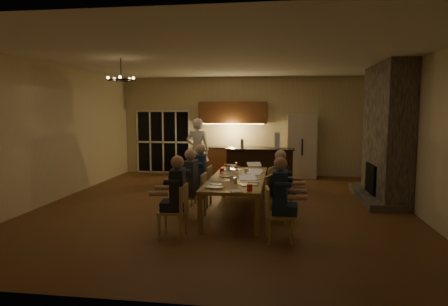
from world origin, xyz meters
TOP-DOWN VIEW (x-y plane):
  - floor at (0.00, 0.00)m, footprint 9.00×9.00m
  - back_wall at (0.00, 4.52)m, footprint 8.00×0.04m
  - left_wall at (-4.02, 0.00)m, footprint 0.04×9.00m
  - right_wall at (4.02, 0.00)m, footprint 0.04×9.00m
  - ceiling at (0.00, 0.00)m, footprint 8.00×9.00m
  - french_doors at (-2.70, 4.47)m, footprint 1.86×0.08m
  - fireplace at (3.70, 1.20)m, footprint 0.58×2.50m
  - kitchenette at (-0.30, 4.20)m, footprint 2.24×0.68m
  - refrigerator at (1.90, 4.15)m, footprint 0.90×0.68m
  - dining_table at (0.37, -0.52)m, footprint 1.10×3.07m
  - bar_island at (0.68, 2.44)m, footprint 1.91×0.72m
  - chair_left_near at (-0.55, -2.20)m, footprint 0.45×0.45m
  - chair_left_mid at (-0.45, -0.99)m, footprint 0.44×0.44m
  - chair_left_far at (-0.51, 0.05)m, footprint 0.46×0.46m
  - chair_right_near at (1.24, -2.20)m, footprint 0.49×0.49m
  - chair_right_mid at (1.23, -1.04)m, footprint 0.55×0.55m
  - chair_right_far at (1.25, 0.04)m, footprint 0.55×0.55m
  - person_left_near at (-0.46, -2.17)m, footprint 0.66×0.66m
  - person_right_near at (1.24, -2.15)m, footprint 0.64×0.64m
  - person_left_mid at (-0.50, -1.04)m, footprint 0.62×0.62m
  - person_right_mid at (1.24, -0.97)m, footprint 0.66×0.66m
  - person_left_far at (-0.52, 0.06)m, footprint 0.64×0.64m
  - standing_person at (-1.23, 3.12)m, footprint 0.70×0.47m
  - chandelier at (-2.05, -0.60)m, footprint 0.56×0.56m
  - laptop_a at (0.08, -1.65)m, footprint 0.34×0.31m
  - laptop_b at (0.67, -1.31)m, footprint 0.39×0.37m
  - laptop_c at (0.15, -0.44)m, footprint 0.41×0.39m
  - laptop_d at (0.68, -0.64)m, footprint 0.41×0.40m
  - laptop_e at (0.19, 0.51)m, footprint 0.41×0.39m
  - laptop_f at (0.66, 0.54)m, footprint 0.38×0.35m
  - mug_front at (0.30, -0.93)m, footprint 0.08×0.08m
  - mug_mid at (0.50, 0.07)m, footprint 0.08×0.08m
  - mug_back at (0.08, 0.26)m, footprint 0.09×0.09m
  - redcup_near at (0.73, -1.88)m, footprint 0.09×0.09m
  - redcup_mid at (-0.02, -0.06)m, footprint 0.10×0.10m
  - can_silver at (0.40, -1.22)m, footprint 0.07×0.07m
  - can_cola at (0.18, 0.90)m, footprint 0.07×0.07m
  - plate_near at (0.73, -1.03)m, footprint 0.23×0.23m
  - plate_left at (0.08, -1.35)m, footprint 0.24×0.24m
  - plate_far at (0.78, 0.21)m, footprint 0.24×0.24m
  - notepad at (0.49, -1.93)m, footprint 0.24×0.27m
  - bar_bottle at (0.17, 2.51)m, footprint 0.09×0.09m
  - bar_blender at (1.15, 2.43)m, footprint 0.14×0.14m

SIDE VIEW (x-z plane):
  - floor at x=0.00m, z-range 0.00..0.00m
  - dining_table at x=0.37m, z-range 0.00..0.75m
  - chair_left_near at x=-0.55m, z-range 0.00..0.89m
  - chair_left_mid at x=-0.45m, z-range 0.00..0.89m
  - chair_left_far at x=-0.51m, z-range 0.00..0.89m
  - chair_right_near at x=1.24m, z-range 0.00..0.89m
  - chair_right_mid at x=1.23m, z-range 0.00..0.89m
  - chair_right_far at x=1.25m, z-range 0.00..0.89m
  - bar_island at x=0.68m, z-range 0.00..1.08m
  - person_left_near at x=-0.46m, z-range 0.00..1.38m
  - person_right_near at x=1.24m, z-range 0.00..1.38m
  - person_left_mid at x=-0.50m, z-range 0.00..1.38m
  - person_right_mid at x=1.24m, z-range 0.00..1.38m
  - person_left_far at x=-0.52m, z-range 0.00..1.38m
  - notepad at x=0.49m, z-range 0.75..0.76m
  - plate_near at x=0.73m, z-range 0.75..0.77m
  - plate_left at x=0.08m, z-range 0.75..0.77m
  - plate_far at x=0.78m, z-range 0.75..0.77m
  - mug_front at x=0.30m, z-range 0.75..0.85m
  - mug_mid at x=0.50m, z-range 0.75..0.85m
  - mug_back at x=0.08m, z-range 0.75..0.85m
  - redcup_near at x=0.73m, z-range 0.75..0.87m
  - redcup_mid at x=-0.02m, z-range 0.75..0.87m
  - can_silver at x=0.40m, z-range 0.75..0.87m
  - can_cola at x=0.18m, z-range 0.75..0.87m
  - laptop_a at x=0.08m, z-range 0.75..0.98m
  - laptop_b at x=0.67m, z-range 0.75..0.98m
  - laptop_c at x=0.15m, z-range 0.75..0.98m
  - laptop_d at x=0.68m, z-range 0.75..0.98m
  - laptop_e at x=0.19m, z-range 0.75..0.98m
  - laptop_f at x=0.66m, z-range 0.75..0.98m
  - standing_person at x=-1.23m, z-range 0.00..1.89m
  - refrigerator at x=1.90m, z-range 0.00..2.00m
  - french_doors at x=-2.70m, z-range 0.00..2.10m
  - kitchenette at x=-0.30m, z-range 0.00..2.40m
  - bar_bottle at x=0.17m, z-range 1.08..1.32m
  - bar_blender at x=1.15m, z-range 1.08..1.52m
  - back_wall at x=0.00m, z-range 0.00..3.20m
  - left_wall at x=-4.02m, z-range 0.00..3.20m
  - right_wall at x=4.02m, z-range 0.00..3.20m
  - fireplace at x=3.70m, z-range 0.00..3.20m
  - chandelier at x=-2.05m, z-range 2.73..2.77m
  - ceiling at x=0.00m, z-range 3.20..3.24m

